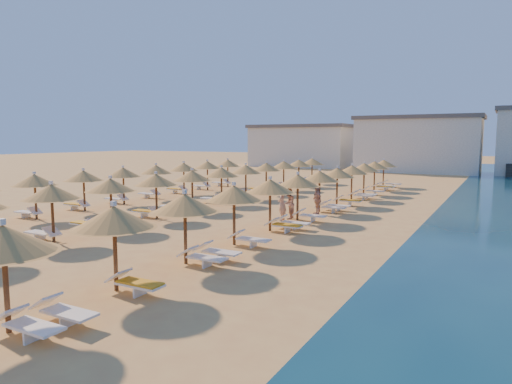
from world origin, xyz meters
The scene contains 9 objects.
ground centered at (0.00, 0.00, 0.00)m, with size 220.00×220.00×0.00m, color tan.
hotel_blocks centered at (4.22, 45.50, 3.70)m, with size 50.02×11.78×8.10m.
parasol_row_east centered at (3.93, 5.05, 2.08)m, with size 2.41×38.06×2.59m.
parasol_row_west centered at (-2.97, 5.05, 2.08)m, with size 2.41×38.06×2.59m.
parasol_row_inland centered at (-8.59, 5.05, 2.08)m, with size 2.41×25.10×2.59m.
loungers centered at (-1.31, 4.83, 0.34)m, with size 15.71×36.23×0.66m.
beachgoer_c centered at (4.18, 5.65, 0.83)m, with size 0.98×0.41×1.67m, color tan.
beachgoer_b centered at (3.34, 3.58, 0.84)m, with size 0.81×0.63×1.67m, color tan.
beachgoer_a centered at (3.22, 2.99, 0.92)m, with size 0.67×0.44×1.83m, color tan.
Camera 1 is at (13.49, -18.72, 4.32)m, focal length 32.00 mm.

